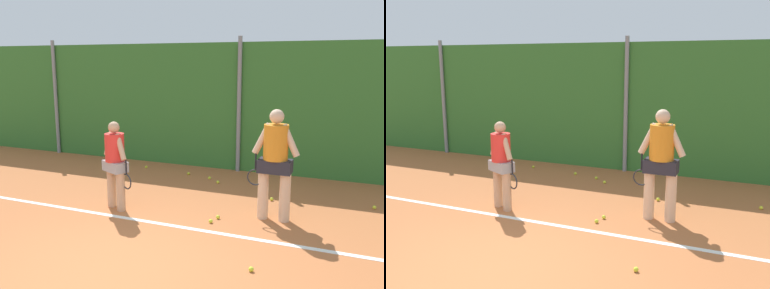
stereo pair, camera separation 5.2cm
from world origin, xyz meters
The scene contains 16 objects.
ground_plane centered at (0.00, 1.64, 0.00)m, with size 29.05×29.05×0.00m, color #B76638.
hedge_fence_backdrop centered at (0.00, 5.60, 1.54)m, with size 18.88×0.25×3.07m, color #33702D.
fence_post_left centered at (-5.45, 5.42, 1.60)m, with size 0.10×0.10×3.21m, color gray.
fence_post_center centered at (0.00, 5.42, 1.60)m, with size 0.10×0.10×3.21m, color gray.
court_baseline_paint centered at (0.00, 1.64, 0.00)m, with size 13.80×0.10×0.01m, color white.
player_foreground_near centered at (-1.25, 2.00, 0.89)m, with size 0.72×0.45×1.59m.
player_midcourt centered at (1.48, 2.57, 1.05)m, with size 0.85×0.40×1.87m.
tennis_ball_0 centered at (0.57, 2.00, 0.03)m, with size 0.07×0.07×0.07m, color #CCDB33.
tennis_ball_1 centered at (1.62, 0.66, 0.03)m, with size 0.07×0.07×0.07m, color #CCDB33.
tennis_ball_2 centered at (-2.18, 4.78, 0.03)m, with size 0.07×0.07×0.07m, color #CCDB33.
tennis_ball_3 centered at (0.62, 2.22, 0.03)m, with size 0.07×0.07×0.07m, color #CCDB33.
tennis_ball_4 centered at (1.25, 3.52, 0.03)m, with size 0.07×0.07×0.07m, color #CCDB33.
tennis_ball_5 centered at (3.07, 3.78, 0.03)m, with size 0.07×0.07×0.07m, color #CCDB33.
tennis_ball_7 centered at (-0.08, 4.21, 0.03)m, with size 0.07×0.07×0.07m, color #CCDB33.
tennis_ball_8 centered at (-0.37, 4.46, 0.03)m, with size 0.07×0.07×0.07m, color #CCDB33.
tennis_ball_9 centered at (-0.96, 4.62, 0.03)m, with size 0.07×0.07×0.07m, color #CCDB33.
Camera 1 is at (2.84, -4.18, 2.63)m, focal length 39.35 mm.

